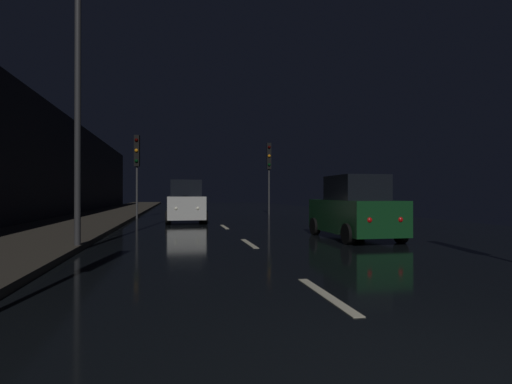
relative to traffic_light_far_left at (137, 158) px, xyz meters
The scene contains 9 objects.
ground 6.08m from the traffic_light_far_left, 20.99° to the left, with size 25.97×84.00×0.02m, color black.
sidewalk_left 4.63m from the traffic_light_far_left, 143.17° to the left, with size 4.40×84.00×0.15m, color #38332B.
building_facade_left 5.23m from the traffic_light_far_left, 160.04° to the right, with size 0.80×63.00×6.56m, color black.
lane_centerline 14.75m from the traffic_light_far_left, 71.69° to the right, with size 0.16×14.64×0.01m.
traffic_light_far_left is the anchor object (origin of this frame).
traffic_light_far_right 9.42m from the traffic_light_far_left, 17.82° to the left, with size 0.35×0.48×5.19m.
streetlamp_overhead 14.27m from the traffic_light_far_left, 89.14° to the right, with size 1.70×0.44×8.50m.
car_approaching_headlights 5.46m from the traffic_light_far_left, 53.10° to the right, with size 2.04×4.42×2.23m.
car_parked_right_near 15.53m from the traffic_light_far_left, 57.69° to the right, with size 1.93×4.17×2.10m.
Camera 1 is at (-2.17, -2.56, 1.49)m, focal length 28.07 mm.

